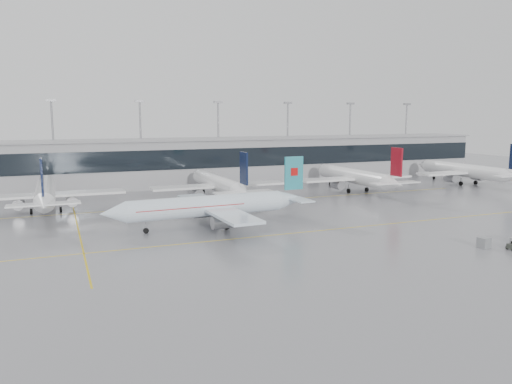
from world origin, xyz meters
name	(u,v)px	position (x,y,z in m)	size (l,w,h in m)	color
ground	(285,234)	(0.00, 0.00, 0.00)	(320.00, 320.00, 0.00)	gray
taxi_line_main	(285,234)	(0.00, 0.00, 0.01)	(120.00, 0.25, 0.01)	gold
taxi_line_north	(224,203)	(0.00, 30.00, 0.01)	(120.00, 0.25, 0.01)	gold
taxi_line_cross	(78,230)	(-30.00, 15.00, 0.01)	(0.25, 60.00, 0.01)	gold
terminal	(187,162)	(0.00, 62.00, 6.00)	(180.00, 15.00, 12.00)	gray
terminal_glass	(194,159)	(0.00, 54.45, 7.50)	(180.00, 0.20, 5.00)	black
terminal_roof	(186,139)	(0.00, 62.00, 12.20)	(182.00, 16.00, 0.40)	gray
light_masts	(181,134)	(0.00, 68.00, 13.34)	(156.40, 1.00, 22.60)	gray
air_canada_jet	(214,206)	(-8.71, 9.11, 3.58)	(36.10, 28.78, 11.30)	white
parked_jet_b	(45,193)	(-35.00, 33.69, 3.71)	(29.64, 36.96, 11.72)	white
parked_jet_c	(219,184)	(0.00, 33.69, 3.71)	(29.64, 36.96, 11.72)	white
parked_jet_d	(355,177)	(35.00, 33.69, 3.71)	(29.64, 36.96, 11.72)	white
parked_jet_e	(466,171)	(70.00, 33.69, 3.71)	(29.64, 36.96, 11.72)	white
gse_unit	(484,243)	(22.49, -18.07, 0.75)	(1.50, 1.39, 1.50)	gray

